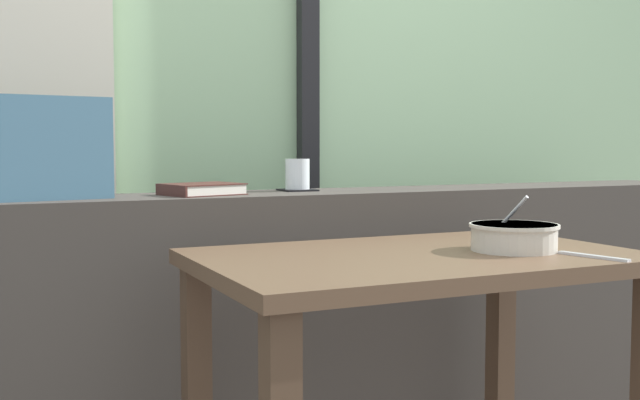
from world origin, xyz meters
name	(u,v)px	position (x,y,z in m)	size (l,w,h in m)	color
outdoor_backdrop	(249,16)	(0.00, 1.14, 1.40)	(4.80, 0.08, 2.80)	#9EC699
curtain_left_panel	(19,43)	(-0.79, 1.04, 1.25)	(0.56, 0.06, 2.50)	beige
window_divider_post	(308,45)	(0.20, 1.07, 1.30)	(0.07, 0.05, 2.60)	black
dark_console_ledge	(318,324)	(0.00, 0.55, 0.40)	(2.80, 0.29, 0.80)	#423D38
breakfast_table	(418,305)	(-0.02, -0.03, 0.57)	(1.00, 0.63, 0.69)	brown
coaster_square	(297,190)	(-0.05, 0.60, 0.80)	(0.10, 0.10, 0.01)	black
juice_glass	(297,176)	(-0.05, 0.60, 0.84)	(0.07, 0.07, 0.09)	white
closed_book	(202,189)	(-0.36, 0.55, 0.81)	(0.24, 0.21, 0.03)	#47231E
throw_pillow	(43,148)	(-0.77, 0.55, 0.93)	(0.32, 0.14, 0.26)	#426B84
soup_bowl	(514,237)	(0.21, -0.09, 0.72)	(0.21, 0.21, 0.13)	beige
fork_utensil	(593,256)	(0.29, -0.25, 0.69)	(0.02, 0.17, 0.01)	silver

